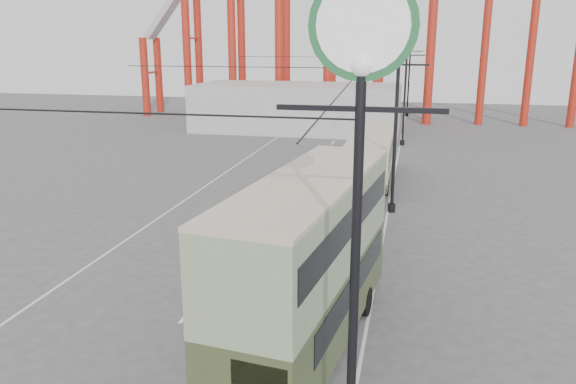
% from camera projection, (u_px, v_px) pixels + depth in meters
% --- Properties ---
extents(ground, '(160.00, 160.00, 0.00)m').
position_uv_depth(ground, '(172.00, 373.00, 16.62)').
color(ground, '#4B4B4E').
rests_on(ground, ground).
extents(road_markings, '(12.52, 120.00, 0.01)m').
position_uv_depth(road_markings, '(289.00, 197.00, 35.36)').
color(road_markings, silver).
rests_on(road_markings, ground).
extents(lamp_post_near, '(3.20, 0.44, 10.80)m').
position_uv_depth(lamp_post_near, '(360.00, 132.00, 10.56)').
color(lamp_post_near, black).
rests_on(lamp_post_near, ground).
extents(lamp_post_mid, '(3.20, 0.44, 9.32)m').
position_uv_depth(lamp_post_mid, '(395.00, 131.00, 31.17)').
color(lamp_post_mid, black).
rests_on(lamp_post_mid, ground).
extents(lamp_post_far, '(3.20, 0.44, 9.32)m').
position_uv_depth(lamp_post_far, '(405.00, 95.00, 51.90)').
color(lamp_post_far, black).
rests_on(lamp_post_far, ground).
extents(lamp_post_distant, '(3.20, 0.44, 9.32)m').
position_uv_depth(lamp_post_distant, '(409.00, 80.00, 72.62)').
color(lamp_post_distant, black).
rests_on(lamp_post_distant, ground).
extents(fairground_shed, '(22.00, 10.00, 5.00)m').
position_uv_depth(fairground_shed, '(297.00, 107.00, 61.52)').
color(fairground_shed, '#9C9C97').
rests_on(fairground_shed, ground).
extents(double_decker_bus, '(3.95, 10.75, 5.64)m').
position_uv_depth(double_decker_bus, '(309.00, 257.00, 17.09)').
color(double_decker_bus, '#344022').
rests_on(double_decker_bus, ground).
extents(single_decker_green, '(3.21, 12.28, 3.45)m').
position_uv_depth(single_decker_green, '(331.00, 212.00, 25.77)').
color(single_decker_green, gray).
rests_on(single_decker_green, ground).
extents(single_decker_cream, '(2.82, 11.00, 3.42)m').
position_uv_depth(single_decker_cream, '(372.00, 154.00, 38.90)').
color(single_decker_cream, '#BFAF9A').
rests_on(single_decker_cream, ground).
extents(pedestrian, '(0.74, 0.60, 1.76)m').
position_uv_depth(pedestrian, '(262.00, 229.00, 26.72)').
color(pedestrian, black).
rests_on(pedestrian, ground).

